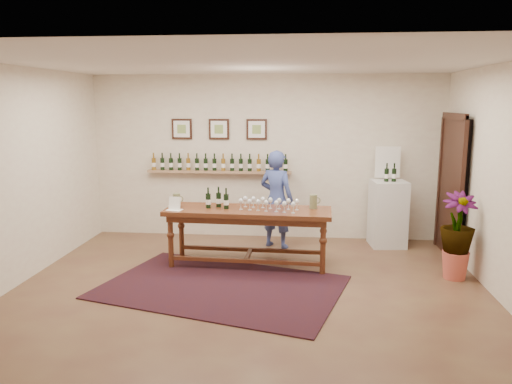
# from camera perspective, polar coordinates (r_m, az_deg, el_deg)

# --- Properties ---
(ground) EXTENTS (6.00, 6.00, 0.00)m
(ground) POSITION_cam_1_polar(r_m,az_deg,el_deg) (6.50, -0.69, -10.86)
(ground) COLOR brown
(ground) RESTS_ON ground
(room_shell) EXTENTS (6.00, 6.00, 6.00)m
(room_shell) POSITION_cam_1_polar(r_m,az_deg,el_deg) (8.11, 15.77, 1.21)
(room_shell) COLOR #EFE6CB
(room_shell) RESTS_ON ground
(rug) EXTENTS (3.38, 2.70, 0.02)m
(rug) POSITION_cam_1_polar(r_m,az_deg,el_deg) (6.52, -3.96, -10.76)
(rug) COLOR #49160D
(rug) RESTS_ON ground
(tasting_table) EXTENTS (2.39, 0.85, 0.84)m
(tasting_table) POSITION_cam_1_polar(r_m,az_deg,el_deg) (7.15, -0.91, -2.93)
(tasting_table) COLOR #4D2013
(tasting_table) RESTS_ON ground
(table_glasses) EXTENTS (1.23, 0.52, 0.17)m
(table_glasses) POSITION_cam_1_polar(r_m,az_deg,el_deg) (7.05, 1.49, -1.38)
(table_glasses) COLOR silver
(table_glasses) RESTS_ON tasting_table
(table_bottles) EXTENTS (0.32, 0.20, 0.33)m
(table_bottles) POSITION_cam_1_polar(r_m,az_deg,el_deg) (7.19, -4.38, -0.51)
(table_bottles) COLOR black
(table_bottles) RESTS_ON tasting_table
(pitcher_left) EXTENTS (0.13, 0.13, 0.20)m
(pitcher_left) POSITION_cam_1_polar(r_m,az_deg,el_deg) (7.33, -9.06, -0.94)
(pitcher_left) COLOR #676B42
(pitcher_left) RESTS_ON tasting_table
(pitcher_right) EXTENTS (0.14, 0.14, 0.20)m
(pitcher_right) POSITION_cam_1_polar(r_m,az_deg,el_deg) (7.18, 6.57, -1.10)
(pitcher_right) COLOR #676B42
(pitcher_right) RESTS_ON tasting_table
(menu_card) EXTENTS (0.23, 0.19, 0.19)m
(menu_card) POSITION_cam_1_polar(r_m,az_deg,el_deg) (7.14, -9.28, -1.28)
(menu_card) COLOR white
(menu_card) RESTS_ON tasting_table
(display_pedestal) EXTENTS (0.60, 0.60, 1.08)m
(display_pedestal) POSITION_cam_1_polar(r_m,az_deg,el_deg) (8.45, 14.82, -2.39)
(display_pedestal) COLOR silver
(display_pedestal) RESTS_ON ground
(pedestal_bottles) EXTENTS (0.29, 0.11, 0.28)m
(pedestal_bottles) POSITION_cam_1_polar(r_m,az_deg,el_deg) (8.27, 15.10, 2.13)
(pedestal_bottles) COLOR black
(pedestal_bottles) RESTS_ON display_pedestal
(info_sign) EXTENTS (0.41, 0.07, 0.57)m
(info_sign) POSITION_cam_1_polar(r_m,az_deg,el_deg) (8.50, 14.81, 3.32)
(info_sign) COLOR white
(info_sign) RESTS_ON display_pedestal
(potted_plant) EXTENTS (0.57, 0.57, 1.02)m
(potted_plant) POSITION_cam_1_polar(r_m,az_deg,el_deg) (7.15, 22.00, -4.66)
(potted_plant) COLOR #C65342
(potted_plant) RESTS_ON ground
(person) EXTENTS (0.68, 0.59, 1.59)m
(person) POSITION_cam_1_polar(r_m,az_deg,el_deg) (8.04, 2.35, -0.83)
(person) COLOR #3A498A
(person) RESTS_ON ground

